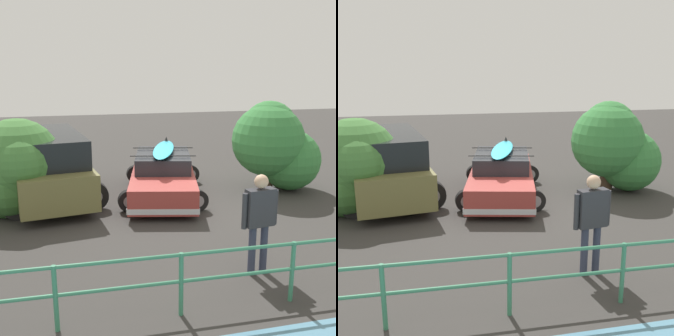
{
  "view_description": "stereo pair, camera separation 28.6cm",
  "coord_description": "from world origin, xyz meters",
  "views": [
    {
      "loc": [
        2.79,
        10.66,
        3.61
      ],
      "look_at": [
        0.16,
        -0.02,
        0.95
      ],
      "focal_mm": 45.0,
      "sensor_mm": 36.0,
      "label": 1
    },
    {
      "loc": [
        2.51,
        10.73,
        3.61
      ],
      "look_at": [
        0.16,
        -0.02,
        0.95
      ],
      "focal_mm": 45.0,
      "sensor_mm": 36.0,
      "label": 2
    }
  ],
  "objects": [
    {
      "name": "ground_plane",
      "position": [
        0.0,
        0.0,
        -0.01
      ],
      "size": [
        44.0,
        44.0,
        0.02
      ],
      "primitive_type": "cube",
      "color": "#383533",
      "rests_on": "ground"
    },
    {
      "name": "sedan_car",
      "position": [
        0.15,
        -0.66,
        0.58
      ],
      "size": [
        2.88,
        4.71,
        1.49
      ],
      "color": "#9E3833",
      "rests_on": "ground"
    },
    {
      "name": "suv_car",
      "position": [
        3.3,
        -1.08,
        0.96
      ],
      "size": [
        3.0,
        4.92,
        1.87
      ],
      "color": "brown",
      "rests_on": "ground"
    },
    {
      "name": "person_bystander",
      "position": [
        -0.42,
        4.32,
        1.09
      ],
      "size": [
        0.7,
        0.27,
        1.82
      ],
      "color": "#33384C",
      "rests_on": "ground"
    },
    {
      "name": "railing_fence",
      "position": [
        -0.52,
        5.31,
        0.67
      ],
      "size": [
        10.79,
        0.28,
        1.0
      ],
      "color": "#387F5B",
      "rests_on": "ground"
    },
    {
      "name": "bush_near_left",
      "position": [
        -3.16,
        -0.37,
        1.37
      ],
      "size": [
        2.65,
        2.09,
        2.65
      ],
      "color": "#4C3828",
      "rests_on": "ground"
    },
    {
      "name": "bush_near_right",
      "position": [
        4.22,
        -0.15,
        1.14
      ],
      "size": [
        2.69,
        2.69,
        2.51
      ],
      "color": "#4C3828",
      "rests_on": "ground"
    }
  ]
}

